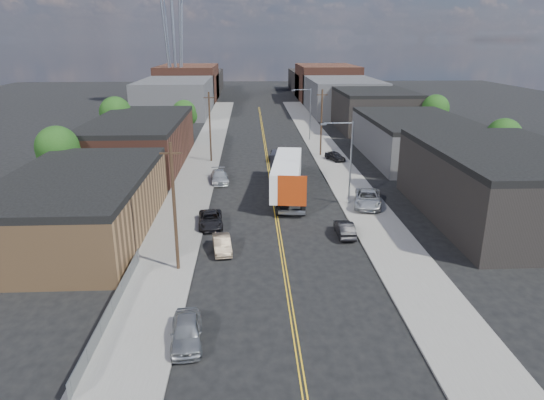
{
  "coord_description": "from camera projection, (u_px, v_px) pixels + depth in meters",
  "views": [
    {
      "loc": [
        -2.56,
        -24.07,
        16.86
      ],
      "look_at": [
        -0.54,
        19.3,
        2.5
      ],
      "focal_mm": 32.0,
      "sensor_mm": 36.0,
      "label": 1
    }
  ],
  "objects": [
    {
      "name": "industrial_right_a",
      "position": [
        503.0,
        184.0,
        47.05
      ],
      "size": [
        14.0,
        22.0,
        7.1
      ],
      "color": "black",
      "rests_on": "ground"
    },
    {
      "name": "warehouse_tan",
      "position": [
        79.0,
        204.0,
        43.63
      ],
      "size": [
        12.0,
        22.0,
        5.6
      ],
      "color": "brown",
      "rests_on": "ground"
    },
    {
      "name": "car_right_lot_c",
      "position": [
        335.0,
        156.0,
        70.56
      ],
      "size": [
        2.97,
        4.11,
        1.3
      ],
      "primitive_type": "imported",
      "rotation": [
        0.0,
        0.0,
        0.43
      ],
      "color": "black",
      "rests_on": "sidewalk_right"
    },
    {
      "name": "utility_pole_left_near",
      "position": [
        174.0,
        207.0,
        35.74
      ],
      "size": [
        1.6,
        0.26,
        10.0
      ],
      "color": "black",
      "rests_on": "ground"
    },
    {
      "name": "car_right_oncoming",
      "position": [
        345.0,
        229.0,
        43.67
      ],
      "size": [
        1.44,
        4.12,
        1.36
      ],
      "primitive_type": "imported",
      "rotation": [
        0.0,
        0.0,
        3.14
      ],
      "color": "black",
      "rests_on": "ground"
    },
    {
      "name": "car_left_a",
      "position": [
        186.0,
        332.0,
        28.13
      ],
      "size": [
        2.22,
        4.62,
        1.52
      ],
      "primitive_type": "imported",
      "rotation": [
        0.0,
        0.0,
        0.1
      ],
      "color": "#949798",
      "rests_on": "ground"
    },
    {
      "name": "tree_right_near",
      "position": [
        504.0,
        138.0,
        62.17
      ],
      "size": [
        4.6,
        4.48,
        7.44
      ],
      "color": "black",
      "rests_on": "ground"
    },
    {
      "name": "sidewalk_left",
      "position": [
        202.0,
        161.0,
        70.47
      ],
      "size": [
        5.0,
        140.0,
        0.15
      ],
      "primitive_type": "cube",
      "color": "slate",
      "rests_on": "ground"
    },
    {
      "name": "car_left_b",
      "position": [
        222.0,
        244.0,
        40.43
      ],
      "size": [
        1.89,
        4.14,
        1.32
      ],
      "primitive_type": "imported",
      "rotation": [
        0.0,
        0.0,
        0.13
      ],
      "color": "#7C6951",
      "rests_on": "ground"
    },
    {
      "name": "streetlight_far",
      "position": [
        308.0,
        110.0,
        83.8
      ],
      "size": [
        3.39,
        0.25,
        9.0
      ],
      "color": "gray",
      "rests_on": "ground"
    },
    {
      "name": "chainlink_fence",
      "position": [
        112.0,
        308.0,
        30.84
      ],
      "size": [
        0.05,
        16.0,
        1.22
      ],
      "color": "slate",
      "rests_on": "ground"
    },
    {
      "name": "car_left_d",
      "position": [
        219.0,
        177.0,
        60.12
      ],
      "size": [
        2.62,
        5.22,
        1.45
      ],
      "primitive_type": "imported",
      "rotation": [
        0.0,
        0.0,
        0.12
      ],
      "color": "#B2B6B8",
      "rests_on": "ground"
    },
    {
      "name": "skyline_right_a",
      "position": [
        342.0,
        96.0,
        117.95
      ],
      "size": [
        16.0,
        30.0,
        8.0
      ],
      "primitive_type": "cube",
      "color": "#343436",
      "rests_on": "ground"
    },
    {
      "name": "car_right_lot_a",
      "position": [
        368.0,
        198.0,
        51.06
      ],
      "size": [
        4.02,
        6.42,
        1.66
      ],
      "primitive_type": "imported",
      "rotation": [
        0.0,
        0.0,
        -0.23
      ],
      "color": "#B4B7B9",
      "rests_on": "sidewalk_right"
    },
    {
      "name": "utility_pole_right",
      "position": [
        321.0,
        122.0,
        72.5
      ],
      "size": [
        1.6,
        0.26,
        10.0
      ],
      "color": "black",
      "rests_on": "ground"
    },
    {
      "name": "semi_truck",
      "position": [
        286.0,
        172.0,
        55.25
      ],
      "size": [
        4.46,
        17.01,
        4.38
      ],
      "rotation": [
        0.0,
        0.0,
        -0.13
      ],
      "color": "silver",
      "rests_on": "ground"
    },
    {
      "name": "centerline",
      "position": [
        268.0,
        161.0,
        70.91
      ],
      "size": [
        0.32,
        120.0,
        0.01
      ],
      "primitive_type": "cube",
      "color": "gold",
      "rests_on": "ground"
    },
    {
      "name": "sidewalk_right",
      "position": [
        332.0,
        160.0,
        71.3
      ],
      "size": [
        5.0,
        140.0,
        0.15
      ],
      "primitive_type": "cube",
      "color": "slate",
      "rests_on": "ground"
    },
    {
      "name": "tree_left_near",
      "position": [
        58.0,
        150.0,
        54.0
      ],
      "size": [
        4.85,
        4.76,
        7.91
      ],
      "color": "black",
      "rests_on": "ground"
    },
    {
      "name": "industrial_right_b",
      "position": [
        415.0,
        138.0,
        71.87
      ],
      "size": [
        14.0,
        24.0,
        6.1
      ],
      "color": "#343436",
      "rests_on": "ground"
    },
    {
      "name": "skyline_left_b",
      "position": [
        188.0,
        83.0,
        139.59
      ],
      "size": [
        16.0,
        26.0,
        10.0
      ],
      "primitive_type": "cube",
      "color": "#49271D",
      "rests_on": "ground"
    },
    {
      "name": "skyline_right_b",
      "position": [
        326.0,
        83.0,
        141.35
      ],
      "size": [
        16.0,
        26.0,
        10.0
      ],
      "primitive_type": "cube",
      "color": "#49271D",
      "rests_on": "ground"
    },
    {
      "name": "streetlight_near",
      "position": [
        347.0,
        156.0,
        50.6
      ],
      "size": [
        3.39,
        0.25,
        9.0
      ],
      "color": "gray",
      "rests_on": "ground"
    },
    {
      "name": "tree_left_mid",
      "position": [
        116.0,
        115.0,
        77.62
      ],
      "size": [
        5.1,
        5.04,
        8.37
      ],
      "color": "black",
      "rests_on": "ground"
    },
    {
      "name": "tree_left_far",
      "position": [
        185.0,
        114.0,
        84.98
      ],
      "size": [
        4.35,
        4.2,
        6.97
      ],
      "color": "black",
      "rests_on": "ground"
    },
    {
      "name": "ground",
      "position": [
        264.0,
        141.0,
        85.13
      ],
      "size": [
        260.0,
        260.0,
        0.0
      ],
      "primitive_type": "plane",
      "color": "black",
      "rests_on": "ground"
    },
    {
      "name": "warehouse_brown",
      "position": [
        140.0,
        141.0,
        68.13
      ],
      "size": [
        12.0,
        26.0,
        6.6
      ],
      "color": "#49271D",
      "rests_on": "ground"
    },
    {
      "name": "car_left_c",
      "position": [
        211.0,
        219.0,
        45.98
      ],
      "size": [
        2.65,
        5.01,
        1.34
      ],
      "primitive_type": "imported",
      "rotation": [
        0.0,
        0.0,
        0.09
      ],
      "color": "black",
      "rests_on": "ground"
    },
    {
      "name": "utility_pole_left_far",
      "position": [
        210.0,
        127.0,
        68.93
      ],
      "size": [
        1.6,
        0.26,
        10.0
      ],
      "color": "black",
      "rests_on": "ground"
    },
    {
      "name": "skyline_left_a",
      "position": [
        176.0,
        96.0,
        116.19
      ],
      "size": [
        16.0,
        30.0,
        8.0
      ],
      "primitive_type": "cube",
      "color": "#343436",
      "rests_on": "ground"
    },
    {
      "name": "car_ahead_truck",
      "position": [
        277.0,
        155.0,
        71.55
      ],
      "size": [
        2.86,
        5.18,
        1.37
      ],
      "primitive_type": "imported",
      "rotation": [
        0.0,
        0.0,
        -0.12
      ],
      "color": "black",
      "rests_on": "ground"
    },
    {
      "name": "skyline_right_c",
      "position": [
        317.0,
        82.0,
        160.79
      ],
      "size": [
        16.0,
        40.0,
        7.0
      ],
      "primitive_type": "cube",
      "color": "black",
      "rests_on": "ground"
    },
    {
      "name": "tree_right_far",
      "position": [
        435.0,
        110.0,
        84.83
      ],
      "size": [
        4.85,
        4.76,
        7.91
      ],
      "color": "black",
      "rests_on": "ground"
    },
    {
      "name": "skyline_left_c",
      "position": [
        196.0,
        83.0,
        159.03
      ],
      "size": [
        16.0,
        40.0,
        7.0
      ],
      "primitive_type": "cube",
      "color": "black",
      "rests_on": "ground"
    },
    {
      "name": "industrial_right_c",
      "position": [
        373.0,
        109.0,
        96.29
      ],
      "size": [
        14.0,
        22.0,
        7.6
      ],
      "color": "black",
      "rests_on": "ground"
    }
  ]
}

